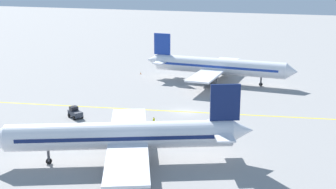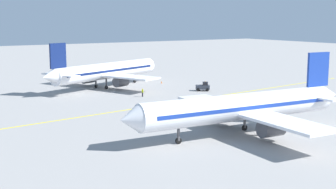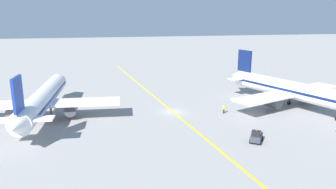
% 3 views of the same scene
% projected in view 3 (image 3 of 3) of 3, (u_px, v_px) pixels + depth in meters
% --- Properties ---
extents(ground_plane, '(400.00, 400.00, 0.00)m').
position_uv_depth(ground_plane, '(173.00, 112.00, 64.98)').
color(ground_plane, gray).
extents(apron_yellow_centreline, '(16.95, 118.91, 0.01)m').
position_uv_depth(apron_yellow_centreline, '(173.00, 112.00, 64.98)').
color(apron_yellow_centreline, yellow).
rests_on(apron_yellow_centreline, ground).
extents(airplane_at_gate, '(28.26, 35.53, 10.60)m').
position_uv_depth(airplane_at_gate, '(43.00, 99.00, 60.04)').
color(airplane_at_gate, white).
rests_on(airplane_at_gate, ground).
extents(airplane_adjacent_stand, '(27.94, 34.09, 10.60)m').
position_uv_depth(airplane_adjacent_stand, '(292.00, 90.00, 67.00)').
color(airplane_adjacent_stand, white).
rests_on(airplane_adjacent_stand, ground).
extents(baggage_tug_dark, '(2.94, 3.32, 2.11)m').
position_uv_depth(baggage_tug_dark, '(256.00, 137.00, 49.79)').
color(baggage_tug_dark, '#333842').
rests_on(baggage_tug_dark, ground).
extents(ground_crew_worker, '(0.58, 0.22, 1.68)m').
position_uv_depth(ground_crew_worker, '(224.00, 109.00, 63.86)').
color(ground_crew_worker, '#23232D').
rests_on(ground_crew_worker, ground).
extents(traffic_cone_mid_apron, '(0.32, 0.32, 0.55)m').
position_uv_depth(traffic_cone_mid_apron, '(336.00, 131.00, 54.09)').
color(traffic_cone_mid_apron, orange).
rests_on(traffic_cone_mid_apron, ground).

